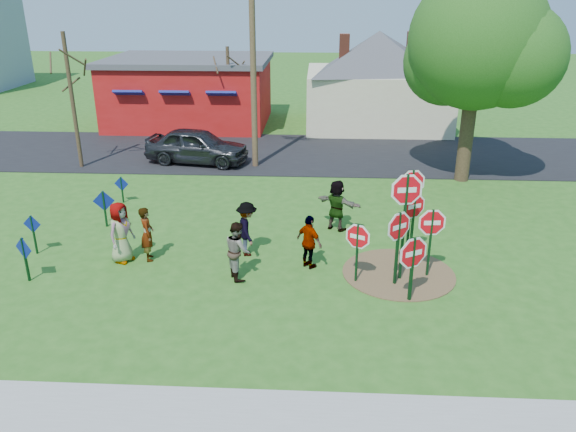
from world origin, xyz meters
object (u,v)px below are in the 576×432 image
at_px(utility_pole, 253,67).
at_px(stop_sign_a, 358,241).
at_px(stop_sign_b, 412,193).
at_px(stop_sign_d, 414,212).
at_px(leafy_tree, 480,48).
at_px(stop_sign_c, 406,203).
at_px(person_b, 147,234).
at_px(person_a, 121,232).
at_px(suv, 197,146).

bearing_deg(utility_pole, stop_sign_a, -69.84).
xyz_separation_m(stop_sign_b, stop_sign_d, (0.08, -0.15, -0.52)).
distance_m(stop_sign_a, leafy_tree, 11.42).
bearing_deg(stop_sign_c, utility_pole, 106.03).
bearing_deg(stop_sign_a, person_b, -163.91).
relative_size(stop_sign_c, person_a, 1.75).
xyz_separation_m(stop_sign_a, leafy_tree, (5.16, 9.28, 4.18)).
relative_size(suv, utility_pole, 0.56).
height_order(stop_sign_a, suv, stop_sign_a).
bearing_deg(stop_sign_d, person_a, 151.38).
xyz_separation_m(stop_sign_d, suv, (-8.32, 10.06, -0.85)).
xyz_separation_m(suv, utility_pole, (2.74, -0.35, 3.60)).
xyz_separation_m(person_b, leafy_tree, (11.28, 8.21, 4.59)).
bearing_deg(stop_sign_b, leafy_tree, 49.91).
xyz_separation_m(person_a, utility_pole, (2.90, 9.85, 3.52)).
bearing_deg(person_b, stop_sign_c, -115.90).
bearing_deg(stop_sign_d, leafy_tree, 37.21).
bearing_deg(stop_sign_b, person_b, 165.10).
height_order(utility_pole, leafy_tree, utility_pole).
height_order(stop_sign_c, person_a, stop_sign_c).
distance_m(stop_sign_b, person_a, 8.51).
height_order(stop_sign_b, utility_pole, utility_pole).
bearing_deg(person_a, stop_sign_d, -66.56).
distance_m(stop_sign_a, stop_sign_c, 1.63).
relative_size(person_b, leafy_tree, 0.20).
distance_m(stop_sign_b, leafy_tree, 9.41).
distance_m(person_a, suv, 10.19).
relative_size(stop_sign_b, utility_pole, 0.36).
xyz_separation_m(stop_sign_c, utility_pole, (-5.20, 10.56, 2.17)).
distance_m(stop_sign_a, stop_sign_d, 1.99).
bearing_deg(person_a, leafy_tree, -32.66).
bearing_deg(suv, leafy_tree, -88.67).
distance_m(stop_sign_a, person_a, 6.93).
xyz_separation_m(stop_sign_c, leafy_tree, (3.93, 9.06, 3.14)).
relative_size(stop_sign_a, person_b, 1.11).
distance_m(stop_sign_b, stop_sign_d, 0.55).
bearing_deg(stop_sign_a, suv, 147.10).
height_order(stop_sign_d, leafy_tree, leafy_tree).
bearing_deg(utility_pole, stop_sign_d, -60.12).
bearing_deg(stop_sign_a, utility_pole, 136.22).
height_order(stop_sign_b, person_a, stop_sign_b).
bearing_deg(person_a, stop_sign_b, -65.52).
bearing_deg(leafy_tree, stop_sign_d, -113.29).
relative_size(stop_sign_b, suv, 0.64).
relative_size(stop_sign_b, stop_sign_d, 1.27).
relative_size(stop_sign_c, stop_sign_d, 1.36).
xyz_separation_m(stop_sign_b, stop_sign_c, (-0.31, -0.99, 0.07)).
relative_size(stop_sign_c, leafy_tree, 0.38).
bearing_deg(stop_sign_c, stop_sign_b, 62.44).
relative_size(stop_sign_b, person_a, 1.63).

